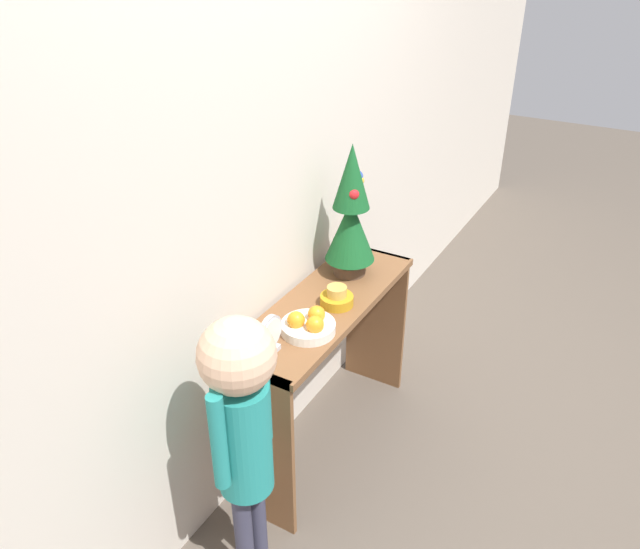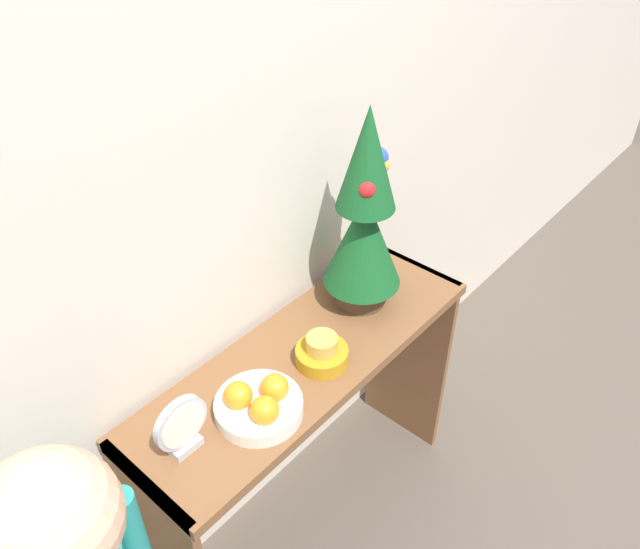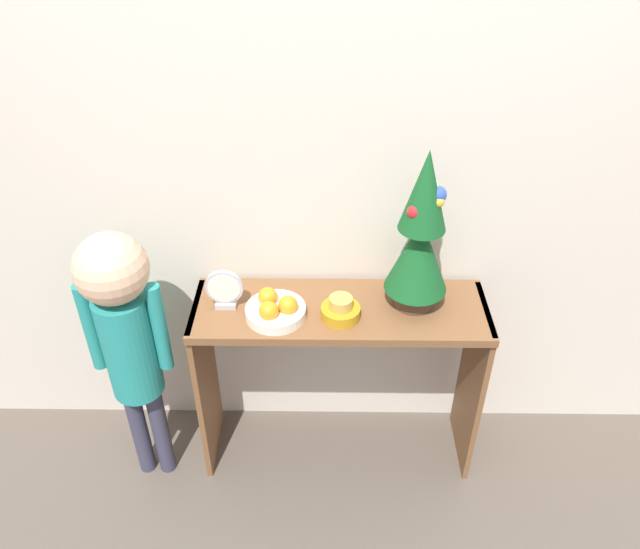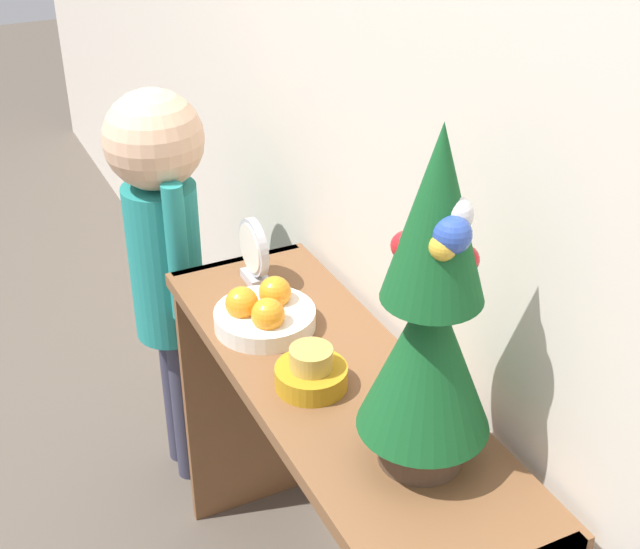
{
  "view_description": "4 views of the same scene",
  "coord_description": "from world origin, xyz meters",
  "px_view_note": "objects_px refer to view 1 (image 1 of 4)",
  "views": [
    {
      "loc": [
        -1.86,
        -0.88,
        2.07
      ],
      "look_at": [
        -0.03,
        0.17,
        0.88
      ],
      "focal_mm": 35.0,
      "sensor_mm": 36.0,
      "label": 1
    },
    {
      "loc": [
        -0.84,
        -0.61,
        1.88
      ],
      "look_at": [
        0.08,
        0.19,
        0.94
      ],
      "focal_mm": 35.0,
      "sensor_mm": 36.0,
      "label": 2
    },
    {
      "loc": [
        -0.05,
        -1.51,
        2.1
      ],
      "look_at": [
        -0.07,
        0.18,
        0.88
      ],
      "focal_mm": 35.0,
      "sensor_mm": 36.0,
      "label": 3
    },
    {
      "loc": [
        1.18,
        -0.44,
        1.73
      ],
      "look_at": [
        -0.07,
        0.17,
        0.93
      ],
      "focal_mm": 50.0,
      "sensor_mm": 36.0,
      "label": 4
    }
  ],
  "objects_px": {
    "mini_tree": "(351,214)",
    "fruit_bowl": "(309,325)",
    "desk_clock": "(270,335)",
    "child_figure": "(242,416)",
    "singing_bowl": "(337,298)"
  },
  "relations": [
    {
      "from": "fruit_bowl",
      "to": "singing_bowl",
      "type": "height_order",
      "value": "fruit_bowl"
    },
    {
      "from": "mini_tree",
      "to": "fruit_bowl",
      "type": "height_order",
      "value": "mini_tree"
    },
    {
      "from": "mini_tree",
      "to": "singing_bowl",
      "type": "distance_m",
      "value": 0.37
    },
    {
      "from": "mini_tree",
      "to": "fruit_bowl",
      "type": "distance_m",
      "value": 0.54
    },
    {
      "from": "fruit_bowl",
      "to": "singing_bowl",
      "type": "relative_size",
      "value": 1.54
    },
    {
      "from": "mini_tree",
      "to": "singing_bowl",
      "type": "xyz_separation_m",
      "value": [
        -0.26,
        -0.08,
        -0.25
      ]
    },
    {
      "from": "mini_tree",
      "to": "fruit_bowl",
      "type": "bearing_deg",
      "value": -170.86
    },
    {
      "from": "mini_tree",
      "to": "child_figure",
      "type": "distance_m",
      "value": 1.02
    },
    {
      "from": "child_figure",
      "to": "singing_bowl",
      "type": "bearing_deg",
      "value": 4.62
    },
    {
      "from": "fruit_bowl",
      "to": "desk_clock",
      "type": "relative_size",
      "value": 1.37
    },
    {
      "from": "desk_clock",
      "to": "singing_bowl",
      "type": "bearing_deg",
      "value": -7.39
    },
    {
      "from": "desk_clock",
      "to": "child_figure",
      "type": "bearing_deg",
      "value": -161.4
    },
    {
      "from": "mini_tree",
      "to": "singing_bowl",
      "type": "height_order",
      "value": "mini_tree"
    },
    {
      "from": "singing_bowl",
      "to": "child_figure",
      "type": "relative_size",
      "value": 0.12
    },
    {
      "from": "fruit_bowl",
      "to": "child_figure",
      "type": "xyz_separation_m",
      "value": [
        -0.5,
        -0.06,
        -0.03
      ]
    }
  ]
}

